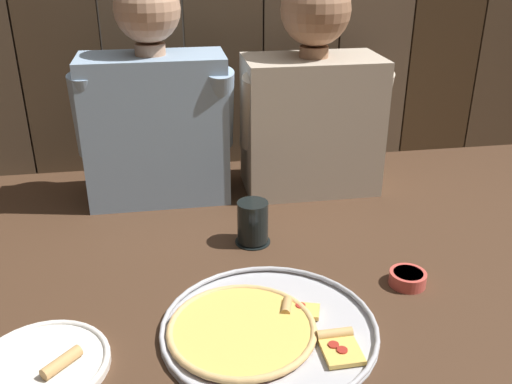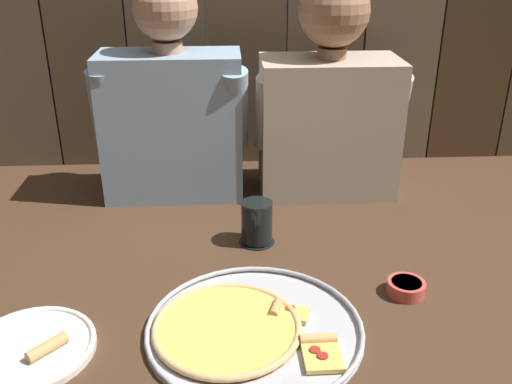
{
  "view_description": "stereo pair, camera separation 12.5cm",
  "coord_description": "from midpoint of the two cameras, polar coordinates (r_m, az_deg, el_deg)",
  "views": [
    {
      "loc": [
        -0.19,
        -1.02,
        0.71
      ],
      "look_at": [
        -0.01,
        0.1,
        0.18
      ],
      "focal_mm": 39.7,
      "sensor_mm": 36.0,
      "label": 1
    },
    {
      "loc": [
        -0.07,
        -1.03,
        0.71
      ],
      "look_at": [
        -0.01,
        0.1,
        0.18
      ],
      "focal_mm": 39.7,
      "sensor_mm": 36.0,
      "label": 2
    }
  ],
  "objects": [
    {
      "name": "ground_plane",
      "position": [
        1.25,
        -1.81,
        -9.45
      ],
      "size": [
        3.2,
        3.2,
        0.0
      ],
      "primitive_type": "plane",
      "color": "#422B1C"
    },
    {
      "name": "pizza_tray",
      "position": [
        1.12,
        -2.9,
        -13.66
      ],
      "size": [
        0.42,
        0.42,
        0.03
      ],
      "color": "#B2B2B7",
      "rests_on": "ground"
    },
    {
      "name": "dinner_plate",
      "position": [
        1.13,
        -23.86,
        -15.71
      ],
      "size": [
        0.24,
        0.24,
        0.03
      ],
      "color": "white",
      "rests_on": "ground"
    },
    {
      "name": "drinking_glass",
      "position": [
        1.39,
        -3.0,
        -3.21
      ],
      "size": [
        0.09,
        0.09,
        0.11
      ],
      "color": "black",
      "rests_on": "ground"
    },
    {
      "name": "dipping_bowl",
      "position": [
        1.27,
        12.33,
        -8.52
      ],
      "size": [
        0.08,
        0.08,
        0.03
      ],
      "color": "#CC4C42",
      "rests_on": "ground"
    },
    {
      "name": "diner_left",
      "position": [
        1.59,
        -12.48,
        8.72
      ],
      "size": [
        0.42,
        0.2,
        0.62
      ],
      "color": "#849EB7",
      "rests_on": "ground"
    },
    {
      "name": "diner_right",
      "position": [
        1.62,
        3.46,
        9.7
      ],
      "size": [
        0.42,
        0.22,
        0.62
      ],
      "color": "#B2A38E",
      "rests_on": "ground"
    }
  ]
}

